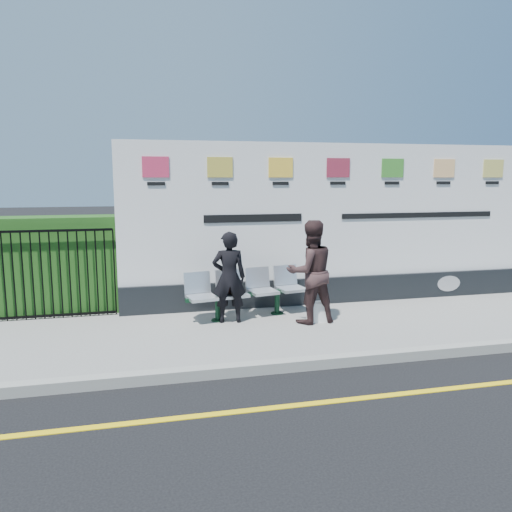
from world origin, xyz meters
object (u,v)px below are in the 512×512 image
Objects in this scene: bench at (248,304)px; woman_left at (229,277)px; billboard at (335,235)px; woman_right at (311,272)px.

bench is 0.68m from woman_left.
billboard is at bearing 10.55° from bench.
bench is 1.39× the size of woman_left.
billboard reaches higher than woman_left.
bench is 1.24× the size of woman_right.
woman_left reaches higher than bench.
billboard is 1.57m from woman_right.
woman_right is (1.30, -0.31, 0.09)m from woman_left.
bench is at bearing -35.09° from woman_right.
billboard is 2.44m from woman_left.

